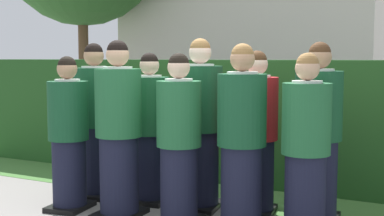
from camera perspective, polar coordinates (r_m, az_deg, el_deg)
student_front_row_0 at (r=5.42m, az=-13.22°, el=-3.12°), size 0.41×0.48×1.55m
student_front_row_1 at (r=5.07m, az=-7.96°, el=-2.76°), size 0.44×0.50×1.70m
student_front_row_2 at (r=4.82m, az=-1.42°, el=-3.87°), size 0.41×0.51×1.57m
student_front_row_3 at (r=4.64m, az=5.41°, el=-3.75°), size 0.43×0.54×1.66m
student_front_row_4 at (r=4.54m, az=12.22°, el=-4.59°), size 0.41×0.51×1.57m
student_rear_row_0 at (r=5.89m, az=-10.47°, el=-1.69°), size 0.46×0.54×1.69m
student_rear_row_1 at (r=5.57m, az=-4.58°, el=-2.57°), size 0.44×0.53×1.58m
student_rear_row_2 at (r=5.31m, az=0.88°, el=-2.19°), size 0.47×0.57×1.72m
student_in_red_blazer at (r=5.17m, az=6.98°, el=-3.12°), size 0.44×0.51×1.60m
student_rear_row_4 at (r=5.02m, az=13.48°, el=-3.06°), size 0.44×0.51×1.68m
hedge at (r=6.52m, az=6.56°, el=-1.41°), size 8.30×0.70×1.50m
lawn_strip at (r=5.94m, az=3.64°, el=-9.43°), size 8.30×0.90×0.01m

